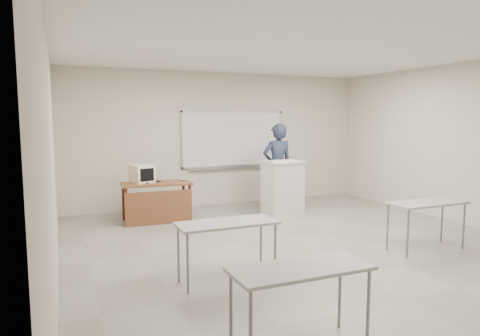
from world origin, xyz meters
name	(u,v)px	position (x,y,z in m)	size (l,w,h in m)	color
floor	(316,253)	(0.00, 0.00, -0.01)	(7.00, 8.00, 0.01)	gray
whiteboard	(233,140)	(0.30, 3.97, 1.48)	(2.48, 0.10, 1.31)	white
student_desks	(382,230)	(0.00, -1.35, 0.67)	(4.40, 2.20, 0.73)	#9A9A96
instructor_desk	(158,195)	(-1.73, 2.79, 0.52)	(1.30, 0.65, 0.75)	brown
podium	(283,187)	(0.80, 2.50, 0.56)	(0.78, 0.57, 1.10)	beige
crt_monitor	(141,174)	(-1.98, 3.02, 0.92)	(0.37, 0.42, 0.35)	beige
laptop	(149,179)	(-1.83, 3.05, 0.81)	(0.34, 0.31, 0.25)	black
mouse	(183,180)	(-1.18, 2.95, 0.77)	(0.10, 0.07, 0.04)	#AAACB1
keyboard	(279,161)	(0.65, 2.38, 1.12)	(0.48, 0.16, 0.03)	beige
presenter	(277,166)	(0.96, 3.04, 0.93)	(0.68, 0.45, 1.86)	black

